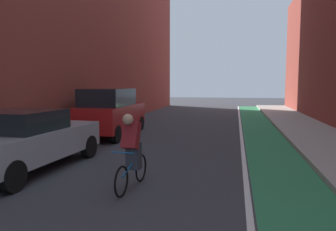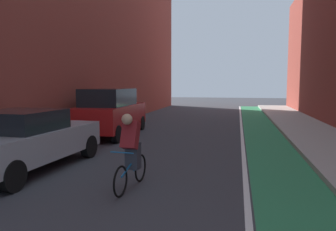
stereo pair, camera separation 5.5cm
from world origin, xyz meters
The scene contains 7 objects.
ground_plane centered at (0.00, 14.02, 0.00)m, with size 79.31×79.31×0.00m, color #38383D.
bike_lane_paint centered at (3.30, 16.02, 0.00)m, with size 1.60×36.05×0.00m, color #2D8451.
lane_divider_stripe centered at (2.40, 16.02, 0.00)m, with size 0.12×36.05×0.00m, color white.
sidewalk_right centered at (5.38, 16.02, 0.07)m, with size 2.57×36.05×0.14m, color #A8A59E.
parked_sedan_silver centered at (-3.05, 9.08, 0.79)m, with size 2.13×4.37×1.53m.
parked_suv_red centered at (-3.05, 14.71, 1.02)m, with size 2.00×4.61×1.98m.
cyclist_mid centered at (0.05, 8.23, 0.84)m, with size 0.48×1.66×1.59m.
Camera 1 is at (2.13, 1.92, 2.18)m, focal length 34.62 mm.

